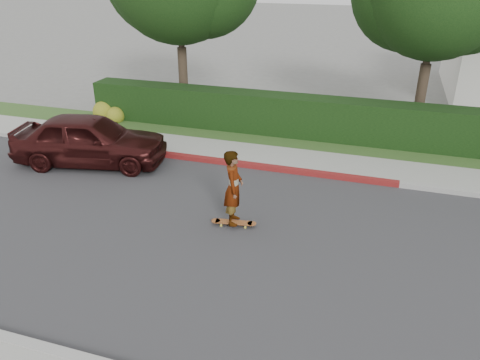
% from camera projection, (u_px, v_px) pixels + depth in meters
% --- Properties ---
extents(ground, '(120.00, 120.00, 0.00)m').
position_uv_depth(ground, '(348.00, 262.00, 9.96)').
color(ground, slate).
rests_on(ground, ground).
extents(road, '(60.00, 8.00, 0.01)m').
position_uv_depth(road, '(348.00, 261.00, 9.95)').
color(road, '#2D2D30').
rests_on(road, ground).
extents(curb_far, '(60.00, 0.20, 0.15)m').
position_uv_depth(curb_far, '(363.00, 180.00, 13.45)').
color(curb_far, '#9E9E99').
rests_on(curb_far, ground).
extents(curb_red_section, '(12.00, 0.21, 0.15)m').
position_uv_depth(curb_red_section, '(202.00, 159.00, 14.82)').
color(curb_red_section, maroon).
rests_on(curb_red_section, ground).
extents(sidewalk_far, '(60.00, 1.60, 0.12)m').
position_uv_depth(sidewalk_far, '(365.00, 168.00, 14.23)').
color(sidewalk_far, gray).
rests_on(sidewalk_far, ground).
extents(planting_strip, '(60.00, 1.60, 0.10)m').
position_uv_depth(planting_strip, '(369.00, 150.00, 15.61)').
color(planting_strip, '#2D4C1E').
rests_on(planting_strip, ground).
extents(hedge, '(15.00, 1.00, 1.50)m').
position_uv_depth(hedge, '(286.00, 116.00, 16.65)').
color(hedge, black).
rests_on(hedge, ground).
extents(flowering_shrub, '(1.40, 1.00, 0.90)m').
position_uv_depth(flowering_shrub, '(108.00, 113.00, 18.35)').
color(flowering_shrub, '#2D4C19').
rests_on(flowering_shrub, ground).
extents(skateboard, '(1.12, 0.39, 0.10)m').
position_uv_depth(skateboard, '(234.00, 222.00, 11.24)').
color(skateboard, gold).
rests_on(skateboard, ground).
extents(skateboarder, '(0.57, 0.75, 1.84)m').
position_uv_depth(skateboarder, '(233.00, 188.00, 10.84)').
color(skateboarder, white).
rests_on(skateboarder, skateboard).
extents(car_maroon, '(4.94, 2.78, 1.59)m').
position_uv_depth(car_maroon, '(90.00, 140.00, 14.37)').
color(car_maroon, '#371211').
rests_on(car_maroon, ground).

